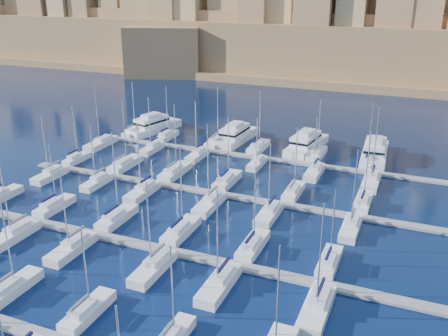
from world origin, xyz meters
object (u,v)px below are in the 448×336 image
at_px(sailboat_2, 12,288).
at_px(motor_yacht_c, 306,143).
at_px(motor_yacht_a, 153,125).
at_px(motor_yacht_b, 236,135).
at_px(motor_yacht_d, 375,151).

xyz_separation_m(sailboat_2, motor_yacht_c, (21.23, 70.46, 1.00)).
relative_size(motor_yacht_a, motor_yacht_b, 1.01).
distance_m(motor_yacht_b, motor_yacht_d, 33.22).
bearing_deg(sailboat_2, motor_yacht_b, 87.07).
relative_size(motor_yacht_a, motor_yacht_c, 0.97).
height_order(motor_yacht_b, motor_yacht_c, same).
relative_size(sailboat_2, motor_yacht_d, 0.74).
bearing_deg(motor_yacht_a, motor_yacht_b, 0.24).
bearing_deg(motor_yacht_b, sailboat_2, -92.93).
xyz_separation_m(motor_yacht_a, motor_yacht_b, (23.25, 0.10, -0.00)).
height_order(motor_yacht_a, motor_yacht_d, same).
height_order(motor_yacht_c, motor_yacht_d, same).
bearing_deg(motor_yacht_c, sailboat_2, -106.77).
xyz_separation_m(motor_yacht_a, motor_yacht_d, (56.47, 0.38, -0.00)).
height_order(sailboat_2, motor_yacht_a, sailboat_2).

